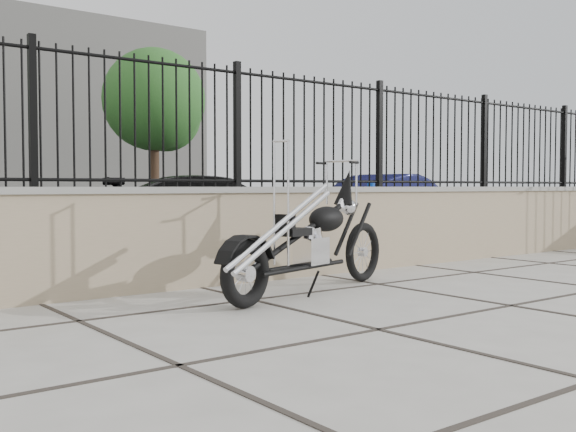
% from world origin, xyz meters
% --- Properties ---
extents(ground_plane, '(90.00, 90.00, 0.00)m').
position_xyz_m(ground_plane, '(0.00, 0.00, 0.00)').
color(ground_plane, '#99968E').
rests_on(ground_plane, ground).
extents(parking_lot, '(30.00, 30.00, 0.00)m').
position_xyz_m(parking_lot, '(0.00, 12.50, 0.00)').
color(parking_lot, black).
rests_on(parking_lot, ground).
extents(retaining_wall, '(14.00, 0.36, 0.96)m').
position_xyz_m(retaining_wall, '(0.00, 2.50, 0.48)').
color(retaining_wall, gray).
rests_on(retaining_wall, ground_plane).
extents(iron_fence, '(14.00, 0.08, 1.20)m').
position_xyz_m(iron_fence, '(0.00, 2.50, 1.56)').
color(iron_fence, black).
rests_on(iron_fence, retaining_wall).
extents(chopper_motorcycle, '(2.32, 1.03, 1.38)m').
position_xyz_m(chopper_motorcycle, '(-0.93, 1.45, 0.69)').
color(chopper_motorcycle, black).
rests_on(chopper_motorcycle, ground_plane).
extents(car_black, '(4.33, 2.77, 1.17)m').
position_xyz_m(car_black, '(1.83, 7.58, 0.58)').
color(car_black, black).
rests_on(car_black, parking_lot).
extents(car_blue, '(3.84, 1.68, 1.23)m').
position_xyz_m(car_blue, '(6.19, 7.12, 0.61)').
color(car_blue, '#10123D').
rests_on(car_blue, parking_lot).
extents(bollard_a, '(0.12, 0.12, 0.89)m').
position_xyz_m(bollard_a, '(-1.47, 4.21, 0.44)').
color(bollard_a, '#0C5EB8').
rests_on(bollard_a, ground_plane).
extents(bollard_b, '(0.16, 0.16, 1.05)m').
position_xyz_m(bollard_b, '(3.43, 5.12, 0.53)').
color(bollard_b, '#0C49BD').
rests_on(bollard_b, ground_plane).
extents(bollard_c, '(0.13, 0.13, 0.90)m').
position_xyz_m(bollard_c, '(5.39, 5.00, 0.45)').
color(bollard_c, '#0B3BA9').
rests_on(bollard_c, ground_plane).
extents(tree_right, '(3.34, 3.34, 5.64)m').
position_xyz_m(tree_right, '(5.21, 17.03, 3.95)').
color(tree_right, '#382619').
rests_on(tree_right, ground_plane).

